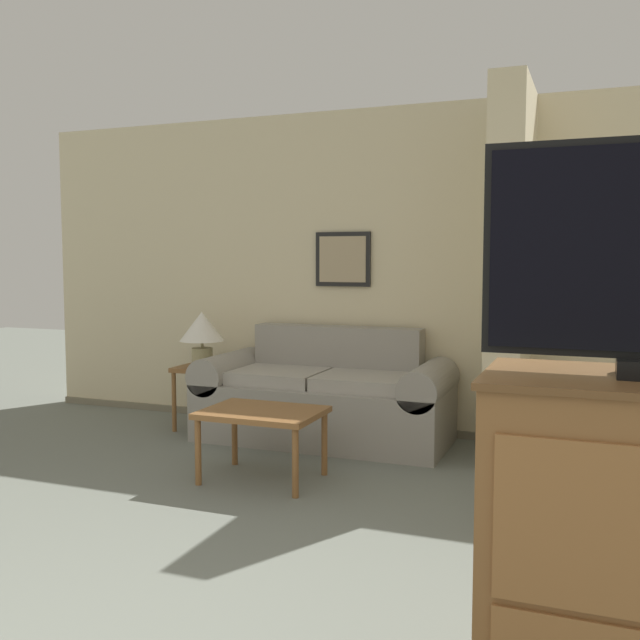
% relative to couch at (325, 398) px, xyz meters
% --- Properties ---
extents(wall_back, '(6.96, 0.16, 2.60)m').
position_rel_couch_xyz_m(wall_back, '(0.60, 0.49, 0.97)').
color(wall_back, beige).
rests_on(wall_back, ground_plane).
extents(wall_partition_pillar, '(0.24, 0.83, 2.60)m').
position_rel_couch_xyz_m(wall_partition_pillar, '(1.37, 0.01, 0.97)').
color(wall_partition_pillar, beige).
rests_on(wall_partition_pillar, ground_plane).
extents(couch, '(1.94, 0.84, 0.86)m').
position_rel_couch_xyz_m(couch, '(0.00, 0.00, 0.00)').
color(couch, gray).
rests_on(couch, ground_plane).
extents(coffee_table, '(0.74, 0.56, 0.45)m').
position_rel_couch_xyz_m(coffee_table, '(-0.01, -1.09, 0.07)').
color(coffee_table, brown).
rests_on(coffee_table, ground_plane).
extents(side_table, '(0.40, 0.40, 0.52)m').
position_rel_couch_xyz_m(side_table, '(-1.07, -0.03, 0.10)').
color(side_table, brown).
rests_on(side_table, ground_plane).
extents(table_lamp, '(0.37, 0.37, 0.45)m').
position_rel_couch_xyz_m(table_lamp, '(-1.07, -0.03, 0.49)').
color(table_lamp, tan).
rests_on(table_lamp, side_table).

